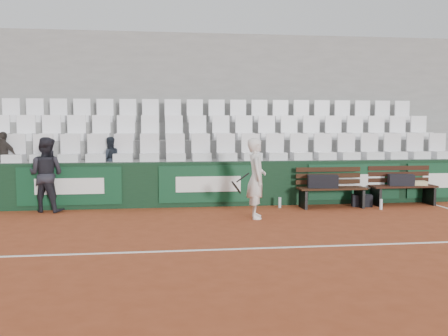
# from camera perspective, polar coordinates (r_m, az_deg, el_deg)

# --- Properties ---
(ground) EXTENTS (80.00, 80.00, 0.00)m
(ground) POSITION_cam_1_polar(r_m,az_deg,el_deg) (7.51, 2.68, -9.22)
(ground) COLOR #974122
(ground) RESTS_ON ground
(court_baseline) EXTENTS (18.00, 0.06, 0.01)m
(court_baseline) POSITION_cam_1_polar(r_m,az_deg,el_deg) (7.51, 2.68, -9.19)
(court_baseline) COLOR white
(court_baseline) RESTS_ON ground
(back_barrier) EXTENTS (18.00, 0.34, 1.00)m
(back_barrier) POSITION_cam_1_polar(r_m,az_deg,el_deg) (11.32, -0.53, -1.81)
(back_barrier) COLOR black
(back_barrier) RESTS_ON ground
(grandstand_tier_front) EXTENTS (18.00, 0.95, 1.00)m
(grandstand_tier_front) POSITION_cam_1_polar(r_m,az_deg,el_deg) (11.94, -1.22, -1.47)
(grandstand_tier_front) COLOR gray
(grandstand_tier_front) RESTS_ON ground
(grandstand_tier_mid) EXTENTS (18.00, 0.95, 1.45)m
(grandstand_tier_mid) POSITION_cam_1_polar(r_m,az_deg,el_deg) (12.86, -1.69, 0.00)
(grandstand_tier_mid) COLOR gray
(grandstand_tier_mid) RESTS_ON ground
(grandstand_tier_back) EXTENTS (18.00, 0.95, 1.90)m
(grandstand_tier_back) POSITION_cam_1_polar(r_m,az_deg,el_deg) (13.78, -2.09, 1.28)
(grandstand_tier_back) COLOR gray
(grandstand_tier_back) RESTS_ON ground
(grandstand_rear_wall) EXTENTS (18.00, 0.30, 4.40)m
(grandstand_rear_wall) POSITION_cam_1_polar(r_m,az_deg,el_deg) (14.38, -2.34, 6.41)
(grandstand_rear_wall) COLOR gray
(grandstand_rear_wall) RESTS_ON ground
(seat_row_front) EXTENTS (11.90, 0.44, 0.63)m
(seat_row_front) POSITION_cam_1_polar(r_m,az_deg,el_deg) (11.70, -1.14, 2.41)
(seat_row_front) COLOR silver
(seat_row_front) RESTS_ON grandstand_tier_front
(seat_row_mid) EXTENTS (11.90, 0.44, 0.63)m
(seat_row_mid) POSITION_cam_1_polar(r_m,az_deg,el_deg) (12.63, -1.62, 4.64)
(seat_row_mid) COLOR white
(seat_row_mid) RESTS_ON grandstand_tier_mid
(seat_row_back) EXTENTS (11.90, 0.44, 0.63)m
(seat_row_back) POSITION_cam_1_polar(r_m,az_deg,el_deg) (13.58, -2.03, 6.56)
(seat_row_back) COLOR white
(seat_row_back) RESTS_ON grandstand_tier_back
(bench_left) EXTENTS (1.50, 0.56, 0.45)m
(bench_left) POSITION_cam_1_polar(r_m,az_deg,el_deg) (11.36, 12.18, -3.31)
(bench_left) COLOR black
(bench_left) RESTS_ON ground
(bench_right) EXTENTS (1.50, 0.56, 0.45)m
(bench_right) POSITION_cam_1_polar(r_m,az_deg,el_deg) (12.20, 19.75, -2.93)
(bench_right) COLOR black
(bench_right) RESTS_ON ground
(sports_bag_left) EXTENTS (0.69, 0.40, 0.28)m
(sports_bag_left) POSITION_cam_1_polar(r_m,az_deg,el_deg) (11.22, 11.21, -1.51)
(sports_bag_left) COLOR black
(sports_bag_left) RESTS_ON bench_left
(sports_bag_right) EXTENTS (0.60, 0.38, 0.26)m
(sports_bag_right) POSITION_cam_1_polar(r_m,az_deg,el_deg) (12.11, 19.58, -1.29)
(sports_bag_right) COLOR black
(sports_bag_right) RESTS_ON bench_right
(towel) EXTENTS (0.39, 0.31, 0.10)m
(towel) POSITION_cam_1_polar(r_m,az_deg,el_deg) (12.32, 21.33, -1.61)
(towel) COLOR beige
(towel) RESTS_ON bench_right
(sports_bag_ground) EXTENTS (0.49, 0.37, 0.27)m
(sports_bag_ground) POSITION_cam_1_polar(r_m,az_deg,el_deg) (11.70, 15.47, -3.59)
(sports_bag_ground) COLOR black
(sports_bag_ground) RESTS_ON ground
(water_bottle_near) EXTENTS (0.07, 0.07, 0.24)m
(water_bottle_near) POSITION_cam_1_polar(r_m,az_deg,el_deg) (11.15, 6.39, -3.94)
(water_bottle_near) COLOR silver
(water_bottle_near) RESTS_ON ground
(water_bottle_far) EXTENTS (0.06, 0.06, 0.23)m
(water_bottle_far) POSITION_cam_1_polar(r_m,az_deg,el_deg) (11.38, 17.51, -3.98)
(water_bottle_far) COLOR silver
(water_bottle_far) RESTS_ON ground
(tennis_player) EXTENTS (0.71, 0.61, 1.58)m
(tennis_player) POSITION_cam_1_polar(r_m,az_deg,el_deg) (9.80, 3.69, -1.19)
(tennis_player) COLOR white
(tennis_player) RESTS_ON ground
(ball_kid) EXTENTS (0.91, 0.80, 1.58)m
(ball_kid) POSITION_cam_1_polar(r_m,az_deg,el_deg) (11.16, -19.66, -0.71)
(ball_kid) COLOR black
(ball_kid) RESTS_ON ground
(spectator_b) EXTENTS (0.72, 0.50, 1.14)m
(spectator_b) POSITION_cam_1_polar(r_m,az_deg,el_deg) (12.17, -23.92, 3.27)
(spectator_b) COLOR #2F2A25
(spectator_b) RESTS_ON grandstand_tier_front
(spectator_c) EXTENTS (0.58, 0.50, 1.01)m
(spectator_c) POSITION_cam_1_polar(r_m,az_deg,el_deg) (11.73, -12.97, 3.22)
(spectator_c) COLOR black
(spectator_c) RESTS_ON grandstand_tier_front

